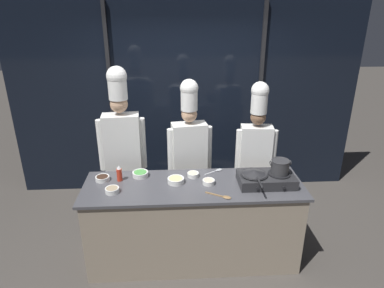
{
  "coord_description": "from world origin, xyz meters",
  "views": [
    {
      "loc": [
        -0.19,
        -3.08,
        2.64
      ],
      "look_at": [
        0.0,
        0.25,
        1.27
      ],
      "focal_mm": 32.0,
      "sensor_mm": 36.0,
      "label": 1
    }
  ],
  "objects_px": {
    "prep_bowl_scallions": "(140,174)",
    "chef_sous": "(189,146)",
    "portable_stove": "(266,179)",
    "prep_bowl_soy_glaze": "(102,178)",
    "chef_head": "(122,139)",
    "chef_line": "(256,146)",
    "prep_bowl_noodles": "(193,174)",
    "prep_bowl_mushrooms": "(112,190)",
    "stock_pot": "(280,167)",
    "serving_spoon_slotted": "(223,196)",
    "frying_pan": "(254,172)",
    "squeeze_bottle_chili": "(119,173)",
    "prep_bowl_chicken": "(209,182)",
    "serving_spoon_solid": "(217,171)",
    "prep_bowl_ginger": "(176,180)"
  },
  "relations": [
    {
      "from": "squeeze_bottle_chili",
      "to": "chef_sous",
      "type": "distance_m",
      "value": 0.91
    },
    {
      "from": "frying_pan",
      "to": "squeeze_bottle_chili",
      "type": "xyz_separation_m",
      "value": [
        -1.38,
        0.16,
        -0.05
      ]
    },
    {
      "from": "frying_pan",
      "to": "serving_spoon_solid",
      "type": "height_order",
      "value": "frying_pan"
    },
    {
      "from": "portable_stove",
      "to": "prep_bowl_soy_glaze",
      "type": "height_order",
      "value": "portable_stove"
    },
    {
      "from": "portable_stove",
      "to": "serving_spoon_solid",
      "type": "bearing_deg",
      "value": 146.0
    },
    {
      "from": "portable_stove",
      "to": "chef_sous",
      "type": "bearing_deg",
      "value": 138.97
    },
    {
      "from": "prep_bowl_scallions",
      "to": "serving_spoon_slotted",
      "type": "height_order",
      "value": "prep_bowl_scallions"
    },
    {
      "from": "prep_bowl_chicken",
      "to": "serving_spoon_solid",
      "type": "xyz_separation_m",
      "value": [
        0.12,
        0.28,
        -0.02
      ]
    },
    {
      "from": "portable_stove",
      "to": "chef_line",
      "type": "bearing_deg",
      "value": 87.37
    },
    {
      "from": "squeeze_bottle_chili",
      "to": "prep_bowl_mushrooms",
      "type": "xyz_separation_m",
      "value": [
        -0.04,
        -0.24,
        -0.05
      ]
    },
    {
      "from": "squeeze_bottle_chili",
      "to": "serving_spoon_slotted",
      "type": "height_order",
      "value": "squeeze_bottle_chili"
    },
    {
      "from": "prep_bowl_scallions",
      "to": "chef_sous",
      "type": "distance_m",
      "value": 0.7
    },
    {
      "from": "serving_spoon_solid",
      "to": "chef_line",
      "type": "relative_size",
      "value": 0.12
    },
    {
      "from": "prep_bowl_soy_glaze",
      "to": "prep_bowl_mushrooms",
      "type": "relative_size",
      "value": 1.06
    },
    {
      "from": "stock_pot",
      "to": "prep_bowl_chicken",
      "type": "bearing_deg",
      "value": 177.4
    },
    {
      "from": "serving_spoon_slotted",
      "to": "prep_bowl_noodles",
      "type": "bearing_deg",
      "value": 121.19
    },
    {
      "from": "chef_head",
      "to": "chef_line",
      "type": "xyz_separation_m",
      "value": [
        1.56,
        -0.05,
        -0.11
      ]
    },
    {
      "from": "stock_pot",
      "to": "portable_stove",
      "type": "bearing_deg",
      "value": -179.91
    },
    {
      "from": "chef_line",
      "to": "prep_bowl_ginger",
      "type": "bearing_deg",
      "value": 34.56
    },
    {
      "from": "prep_bowl_noodles",
      "to": "chef_line",
      "type": "height_order",
      "value": "chef_line"
    },
    {
      "from": "chef_sous",
      "to": "prep_bowl_chicken",
      "type": "bearing_deg",
      "value": 96.38
    },
    {
      "from": "portable_stove",
      "to": "chef_sous",
      "type": "height_order",
      "value": "chef_sous"
    },
    {
      "from": "frying_pan",
      "to": "prep_bowl_noodles",
      "type": "bearing_deg",
      "value": 161.15
    },
    {
      "from": "prep_bowl_soy_glaze",
      "to": "prep_bowl_mushrooms",
      "type": "height_order",
      "value": "prep_bowl_mushrooms"
    },
    {
      "from": "stock_pot",
      "to": "prep_bowl_noodles",
      "type": "distance_m",
      "value": 0.91
    },
    {
      "from": "prep_bowl_chicken",
      "to": "serving_spoon_slotted",
      "type": "xyz_separation_m",
      "value": [
        0.12,
        -0.27,
        -0.02
      ]
    },
    {
      "from": "prep_bowl_soy_glaze",
      "to": "chef_sous",
      "type": "height_order",
      "value": "chef_sous"
    },
    {
      "from": "squeeze_bottle_chili",
      "to": "prep_bowl_scallions",
      "type": "xyz_separation_m",
      "value": [
        0.21,
        0.08,
        -0.05
      ]
    },
    {
      "from": "prep_bowl_scallions",
      "to": "chef_sous",
      "type": "height_order",
      "value": "chef_sous"
    },
    {
      "from": "squeeze_bottle_chili",
      "to": "prep_bowl_mushrooms",
      "type": "distance_m",
      "value": 0.25
    },
    {
      "from": "prep_bowl_soy_glaze",
      "to": "prep_bowl_scallions",
      "type": "distance_m",
      "value": 0.4
    },
    {
      "from": "stock_pot",
      "to": "chef_line",
      "type": "bearing_deg",
      "value": 99.58
    },
    {
      "from": "serving_spoon_solid",
      "to": "chef_sous",
      "type": "distance_m",
      "value": 0.47
    },
    {
      "from": "serving_spoon_slotted",
      "to": "chef_line",
      "type": "height_order",
      "value": "chef_line"
    },
    {
      "from": "chef_head",
      "to": "prep_bowl_ginger",
      "type": "bearing_deg",
      "value": 132.5
    },
    {
      "from": "frying_pan",
      "to": "prep_bowl_scallions",
      "type": "bearing_deg",
      "value": 168.02
    },
    {
      "from": "prep_bowl_noodles",
      "to": "prep_bowl_chicken",
      "type": "distance_m",
      "value": 0.23
    },
    {
      "from": "chef_sous",
      "to": "serving_spoon_slotted",
      "type": "bearing_deg",
      "value": 98.98
    },
    {
      "from": "prep_bowl_noodles",
      "to": "prep_bowl_mushrooms",
      "type": "distance_m",
      "value": 0.86
    },
    {
      "from": "chef_head",
      "to": "chef_line",
      "type": "relative_size",
      "value": 1.1
    },
    {
      "from": "prep_bowl_noodles",
      "to": "frying_pan",
      "type": "bearing_deg",
      "value": -18.85
    },
    {
      "from": "serving_spoon_solid",
      "to": "prep_bowl_ginger",
      "type": "bearing_deg",
      "value": -152.46
    },
    {
      "from": "portable_stove",
      "to": "chef_head",
      "type": "bearing_deg",
      "value": 156.83
    },
    {
      "from": "prep_bowl_chicken",
      "to": "chef_head",
      "type": "bearing_deg",
      "value": 146.6
    },
    {
      "from": "chef_line",
      "to": "prep_bowl_scallions",
      "type": "bearing_deg",
      "value": 20.71
    },
    {
      "from": "serving_spoon_solid",
      "to": "chef_sous",
      "type": "relative_size",
      "value": 0.12
    },
    {
      "from": "prep_bowl_scallions",
      "to": "prep_bowl_mushrooms",
      "type": "distance_m",
      "value": 0.41
    },
    {
      "from": "prep_bowl_soy_glaze",
      "to": "chef_head",
      "type": "xyz_separation_m",
      "value": [
        0.16,
        0.49,
        0.24
      ]
    },
    {
      "from": "frying_pan",
      "to": "serving_spoon_slotted",
      "type": "xyz_separation_m",
      "value": [
        -0.34,
        -0.23,
        -0.13
      ]
    },
    {
      "from": "serving_spoon_slotted",
      "to": "chef_head",
      "type": "height_order",
      "value": "chef_head"
    }
  ]
}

